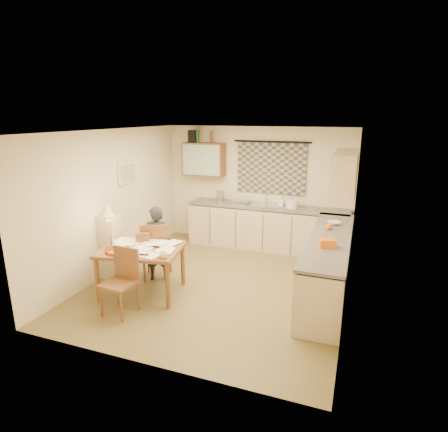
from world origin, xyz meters
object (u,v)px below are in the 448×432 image
at_px(counter_back, 266,227).
at_px(dining_table, 142,271).
at_px(counter_right, 328,265).
at_px(person, 157,243).
at_px(stove, 319,300).
at_px(chair_far, 157,261).
at_px(shelf_stand, 111,247).

relative_size(counter_back, dining_table, 2.44).
xyz_separation_m(counter_right, person, (-2.76, -0.51, 0.19)).
height_order(counter_back, person, person).
bearing_deg(stove, counter_right, 90.00).
relative_size(counter_right, stove, 3.39).
height_order(stove, dining_table, stove).
bearing_deg(chair_far, counter_right, 168.08).
bearing_deg(counter_right, shelf_stand, -168.60).
bearing_deg(chair_far, stove, 144.02).
bearing_deg(counter_right, chair_far, -170.28).
relative_size(person, shelf_stand, 1.16).
bearing_deg(counter_back, chair_far, -123.42).
relative_size(dining_table, chair_far, 1.34).
bearing_deg(shelf_stand, counter_right, 11.40).
bearing_deg(shelf_stand, stove, -7.66).
height_order(dining_table, person, person).
bearing_deg(person, dining_table, 67.79).
xyz_separation_m(counter_back, chair_far, (-1.39, -2.10, -0.14)).
distance_m(counter_right, chair_far, 2.83).
bearing_deg(dining_table, counter_right, 10.88).
relative_size(counter_back, shelf_stand, 2.98).
height_order(chair_far, person, person).
height_order(counter_back, dining_table, counter_back).
distance_m(counter_back, counter_right, 2.14).
relative_size(counter_right, shelf_stand, 2.66).
height_order(counter_right, person, person).
xyz_separation_m(counter_back, person, (-1.36, -2.13, 0.19)).
bearing_deg(person, stove, 138.98).
bearing_deg(shelf_stand, counter_back, 47.54).
xyz_separation_m(dining_table, shelf_stand, (-0.83, 0.35, 0.18)).
bearing_deg(counter_back, dining_table, -116.00).
distance_m(chair_far, shelf_stand, 0.83).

